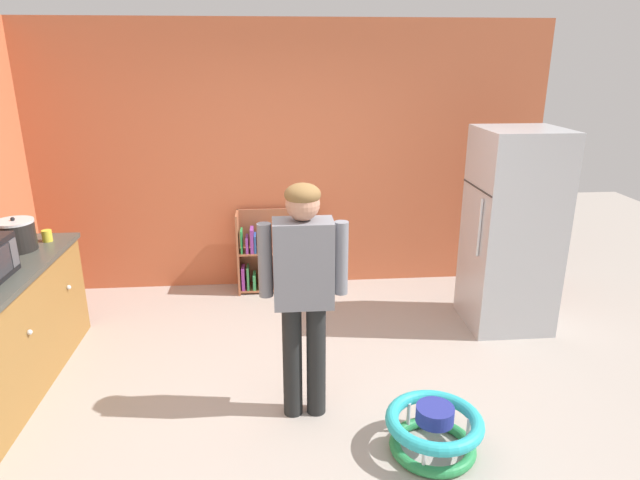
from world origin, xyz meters
The scene contains 8 objects.
ground_plane centered at (0.00, 0.00, 0.00)m, with size 12.00×12.00×0.00m, color #A89D93.
back_wall centered at (0.00, 2.33, 1.35)m, with size 5.20×0.06×2.70m, color #C76540.
refrigerator centered at (1.88, 1.18, 0.89)m, with size 0.73×0.68×1.78m.
bookshelf centered at (-0.24, 2.14, 0.37)m, with size 0.80×0.28×0.85m.
standing_person centered at (-0.02, -0.02, 0.98)m, with size 0.57×0.22×1.62m.
baby_walker centered at (0.75, -0.48, 0.16)m, with size 0.60×0.60×0.32m.
crock_pot centered at (-2.21, 1.00, 1.02)m, with size 0.30×0.30×0.27m.
yellow_cup centered at (-2.06, 1.20, 0.95)m, with size 0.08×0.08×0.10m, color yellow.
Camera 1 is at (-0.20, -3.25, 2.35)m, focal length 30.79 mm.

